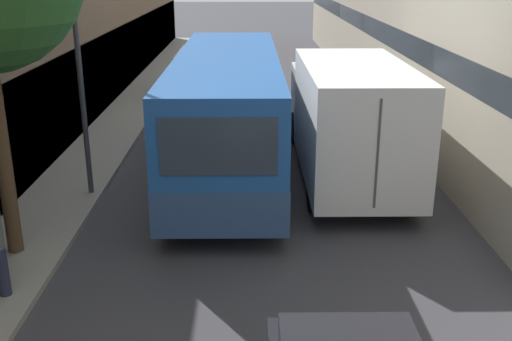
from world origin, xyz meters
The scene contains 5 objects.
ground_plane centered at (0.00, 15.00, 0.00)m, with size 150.00×150.00×0.00m, color #38383D.
sidewalk_left centered at (-4.71, 15.00, 0.06)m, with size 1.82×60.00×0.12m.
bus centered at (-0.86, 15.80, 1.62)m, with size 2.58×10.39×3.05m.
box_truck centered at (2.18, 15.24, 1.62)m, with size 2.40×7.73×3.02m.
panel_van centered at (-2.18, 25.26, 1.05)m, with size 1.97×4.14×1.87m.
Camera 1 is at (-0.33, 0.60, 5.22)m, focal length 42.00 mm.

